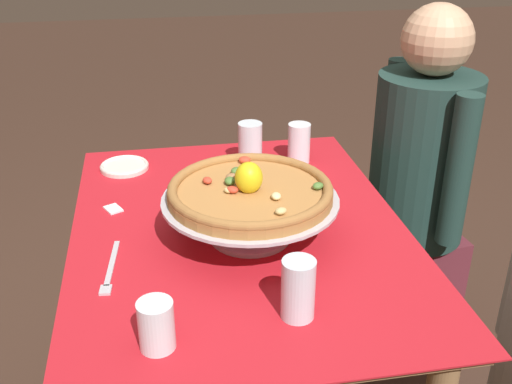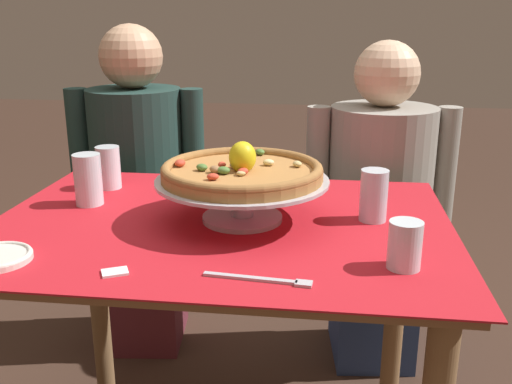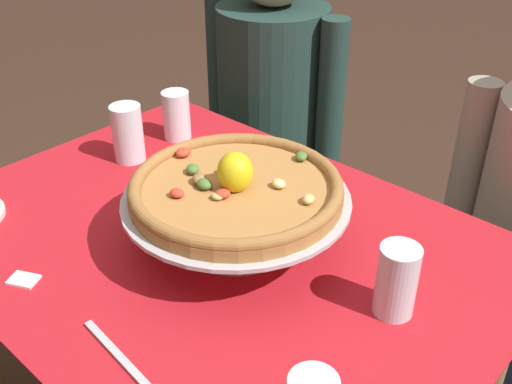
{
  "view_description": "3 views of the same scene",
  "coord_description": "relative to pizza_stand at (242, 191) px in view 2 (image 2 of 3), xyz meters",
  "views": [
    {
      "loc": [
        1.3,
        -0.19,
        1.51
      ],
      "look_at": [
        0.04,
        0.04,
        0.87
      ],
      "focal_mm": 42.73,
      "sensor_mm": 36.0,
      "label": 1
    },
    {
      "loc": [
        0.25,
        -1.29,
        1.24
      ],
      "look_at": [
        0.09,
        0.01,
        0.84
      ],
      "focal_mm": 40.3,
      "sensor_mm": 36.0,
      "label": 2
    },
    {
      "loc": [
        0.7,
        -0.64,
        1.45
      ],
      "look_at": [
        0.03,
        0.09,
        0.83
      ],
      "focal_mm": 42.29,
      "sensor_mm": 36.0,
      "label": 3
    }
  ],
  "objects": [
    {
      "name": "dining_table",
      "position": [
        -0.05,
        -0.02,
        -0.2
      ],
      "size": [
        1.11,
        0.82,
        0.76
      ],
      "color": "olive",
      "rests_on": "ground"
    },
    {
      "name": "pizza_stand",
      "position": [
        0.0,
        0.0,
        0.0
      ],
      "size": [
        0.42,
        0.42,
        0.1
      ],
      "color": "#B7B7C1",
      "rests_on": "dining_table"
    },
    {
      "name": "pizza",
      "position": [
        -0.0,
        -0.0,
        0.05
      ],
      "size": [
        0.39,
        0.39,
        0.09
      ],
      "color": "#AD753D",
      "rests_on": "pizza_stand"
    },
    {
      "name": "water_glass_side_right",
      "position": [
        0.32,
        0.04,
        -0.02
      ],
      "size": [
        0.07,
        0.07,
        0.13
      ],
      "color": "silver",
      "rests_on": "dining_table"
    },
    {
      "name": "water_glass_front_right",
      "position": [
        0.36,
        -0.23,
        -0.03
      ],
      "size": [
        0.07,
        0.07,
        0.1
      ],
      "color": "silver",
      "rests_on": "dining_table"
    },
    {
      "name": "water_glass_side_left",
      "position": [
        -0.42,
        0.07,
        -0.01
      ],
      "size": [
        0.07,
        0.07,
        0.14
      ],
      "color": "silver",
      "rests_on": "dining_table"
    },
    {
      "name": "water_glass_back_left",
      "position": [
        -0.42,
        0.22,
        -0.02
      ],
      "size": [
        0.07,
        0.07,
        0.12
      ],
      "color": "white",
      "rests_on": "dining_table"
    },
    {
      "name": "dinner_fork",
      "position": [
        0.09,
        -0.33,
        -0.07
      ],
      "size": [
        0.21,
        0.04,
        0.01
      ],
      "color": "#B7B7C1",
      "rests_on": "dining_table"
    },
    {
      "name": "sugar_packet",
      "position": [
        -0.2,
        -0.33,
        -0.07
      ],
      "size": [
        0.06,
        0.05,
        0.0
      ],
      "primitive_type": "cube",
      "rotation": [
        0.0,
        0.0,
        0.46
      ],
      "color": "white",
      "rests_on": "dining_table"
    },
    {
      "name": "diner_left",
      "position": [
        -0.49,
        0.66,
        -0.25
      ],
      "size": [
        0.49,
        0.37,
        1.21
      ],
      "color": "maroon",
      "rests_on": "ground"
    },
    {
      "name": "diner_right",
      "position": [
        0.39,
        0.66,
        -0.26
      ],
      "size": [
        0.52,
        0.4,
        1.16
      ],
      "color": "navy",
      "rests_on": "ground"
    }
  ]
}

